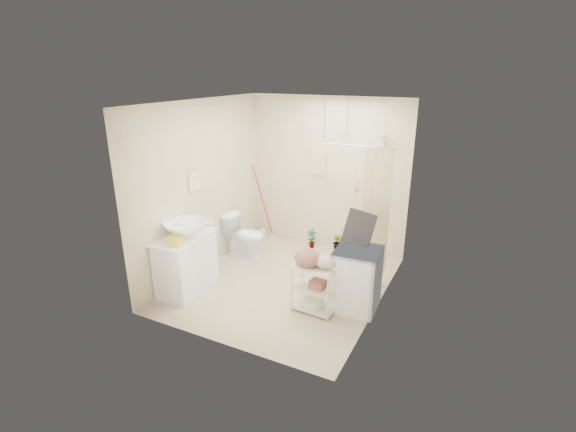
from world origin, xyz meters
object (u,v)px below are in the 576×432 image
Objects in this scene: toilet at (245,235)px; laundry_rack at (314,284)px; washing_machine at (356,279)px; vanity at (186,263)px.

toilet is 0.93× the size of laundry_rack.
laundry_rack is (-0.46, -0.32, -0.03)m from washing_machine.
toilet is 2.03m from laundry_rack.
washing_machine is at bearing 38.40° from laundry_rack.
vanity reaches higher than laundry_rack.
vanity is at bearing -168.28° from washing_machine.
washing_machine is 1.09× the size of laundry_rack.
washing_machine is at bearing 11.41° from vanity.
laundry_rack reaches higher than toilet.
toilet is 2.31m from washing_machine.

